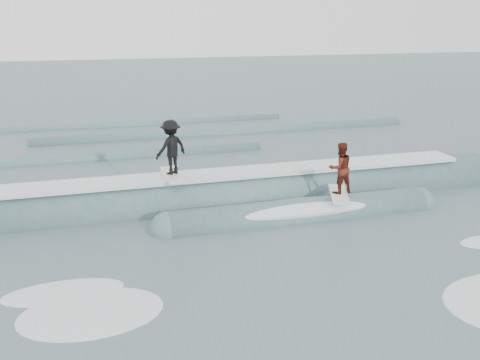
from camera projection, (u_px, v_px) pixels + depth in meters
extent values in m
plane|color=#3C5157|center=(299.00, 280.00, 13.68)|extent=(160.00, 160.00, 0.00)
cylinder|color=#3B6163|center=(232.00, 201.00, 19.55)|extent=(21.07, 1.99, 1.99)
sphere|color=#3B6163|center=(474.00, 178.00, 22.39)|extent=(1.99, 1.99, 1.99)
cylinder|color=#3B6163|center=(301.00, 217.00, 18.02)|extent=(9.00, 1.26, 1.26)
sphere|color=#3B6163|center=(169.00, 231.00, 16.81)|extent=(1.26, 1.26, 1.26)
sphere|color=#3B6163|center=(417.00, 204.00, 19.23)|extent=(1.26, 1.26, 1.26)
cube|color=white|center=(232.00, 173.00, 19.25)|extent=(18.00, 1.30, 0.14)
ellipsoid|color=white|center=(301.00, 208.00, 17.93)|extent=(7.60, 1.30, 0.60)
cube|color=silver|center=(172.00, 175.00, 18.62)|extent=(0.57, 2.01, 0.10)
imported|color=black|center=(171.00, 147.00, 18.33)|extent=(1.41, 1.21, 1.89)
cube|color=silver|center=(339.00, 194.00, 18.19)|extent=(1.22, 2.06, 0.10)
imported|color=#4A170E|center=(340.00, 168.00, 17.92)|extent=(0.90, 0.73, 1.75)
ellipsoid|color=white|center=(64.00, 292.00, 13.06)|extent=(2.44, 1.66, 0.10)
ellipsoid|color=white|center=(91.00, 312.00, 12.15)|extent=(2.93, 2.00, 0.10)
cylinder|color=#3B6163|center=(31.00, 164.00, 24.52)|extent=(22.00, 0.70, 0.70)
cylinder|color=#3B6163|center=(230.00, 133.00, 31.04)|extent=(22.00, 0.80, 0.80)
cylinder|color=#3B6163|center=(110.00, 127.00, 32.94)|extent=(22.00, 0.60, 0.60)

